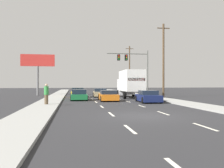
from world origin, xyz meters
TOP-DOWN VIEW (x-y plane):
  - ground_plane at (0.00, 25.00)m, footprint 140.00×140.00m
  - sidewalk_right at (6.42, 20.00)m, footprint 2.34×80.00m
  - sidewalk_left at (-6.42, 20.00)m, footprint 2.34×80.00m
  - lane_markings at (0.00, 18.53)m, footprint 3.54×57.00m
  - car_yellow at (-3.40, 20.64)m, footprint 1.96×4.34m
  - car_green at (-3.34, 14.41)m, footprint 2.01×4.17m
  - car_tan at (-0.19, 20.87)m, footprint 2.15×4.18m
  - car_orange at (-0.19, 12.79)m, footprint 2.07×4.24m
  - box_truck at (3.51, 17.76)m, footprint 2.71×7.98m
  - car_navy at (3.53, 9.91)m, footprint 2.15×4.12m
  - traffic_signal_mast at (5.45, 24.86)m, footprint 6.93×0.69m
  - utility_pole_mid at (8.33, 18.07)m, footprint 1.80×0.28m
  - utility_pole_far at (8.65, 39.79)m, footprint 1.80×0.28m
  - roadside_billboard at (-9.65, 26.35)m, footprint 5.32×0.36m
  - pedestrian_near_corner at (-6.32, 7.53)m, footprint 0.38×0.38m

SIDE VIEW (x-z plane):
  - ground_plane at x=0.00m, z-range 0.00..0.00m
  - lane_markings at x=0.00m, z-range 0.00..0.01m
  - sidewalk_right at x=6.42m, z-range 0.00..0.14m
  - sidewalk_left at x=-6.42m, z-range 0.00..0.14m
  - car_orange at x=-0.19m, z-range -0.03..1.14m
  - car_navy at x=3.53m, z-range -0.05..1.17m
  - car_green at x=-3.34m, z-range -0.05..1.19m
  - car_tan at x=-0.19m, z-range -0.04..1.19m
  - car_yellow at x=-3.40m, z-range -0.07..1.26m
  - pedestrian_near_corner at x=-6.32m, z-range 0.14..1.90m
  - box_truck at x=3.51m, z-range 0.26..3.87m
  - roadside_billboard at x=-9.65m, z-range 1.59..8.20m
  - utility_pole_mid at x=8.33m, z-range 0.14..10.34m
  - utility_pole_far at x=8.65m, z-range 0.14..10.59m
  - traffic_signal_mast at x=5.45m, z-range 1.76..9.15m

